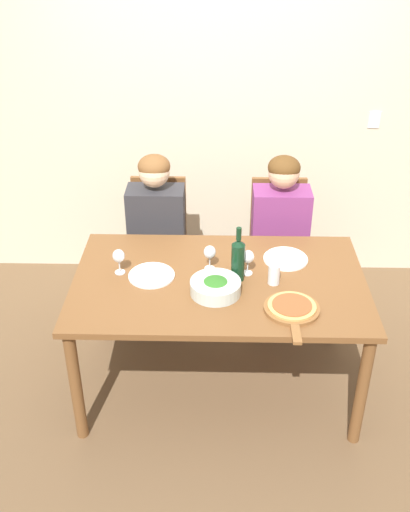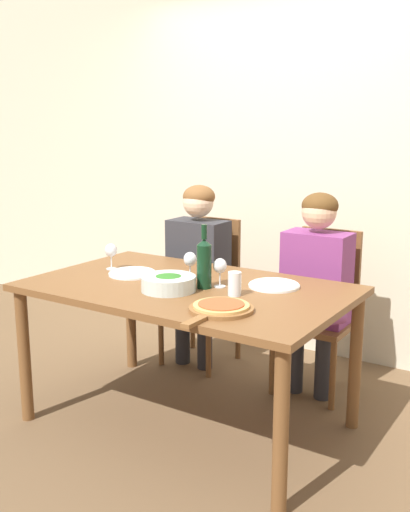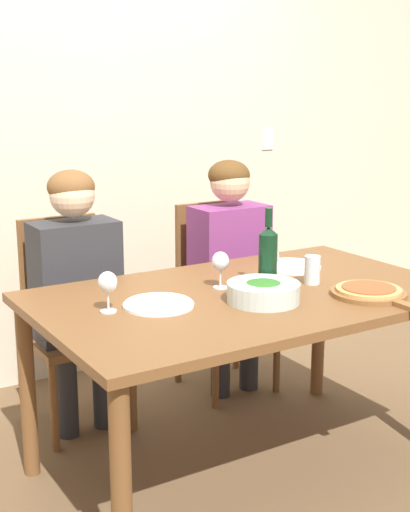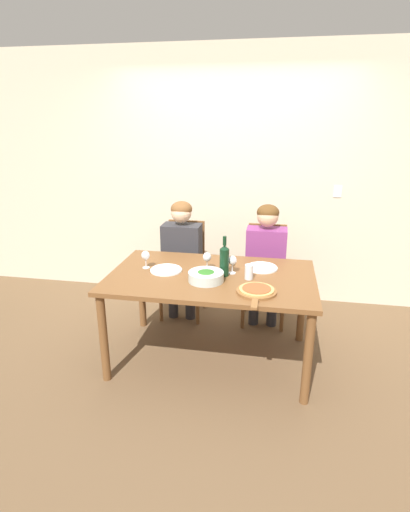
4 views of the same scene
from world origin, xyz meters
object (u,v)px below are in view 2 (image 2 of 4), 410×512
(wine_bottle, at_px, (204,262))
(wine_glass_right, at_px, (220,267))
(chair_left, at_px, (207,287))
(wine_glass_left, at_px, (111,252))
(person_woman, at_px, (197,259))
(broccoli_bowl, at_px, (169,283))
(pizza_on_board, at_px, (220,308))
(water_tumbler, at_px, (235,284))
(person_man, at_px, (315,276))
(dinner_plate_right, at_px, (274,285))
(wine_glass_centre, at_px, (190,260))
(dinner_plate_left, at_px, (132,273))
(chair_right, at_px, (322,307))

(wine_bottle, xyz_separation_m, wine_glass_right, (0.06, 0.06, -0.03))
(chair_left, relative_size, wine_bottle, 2.96)
(wine_glass_left, bearing_deg, person_woman, 77.89)
(broccoli_bowl, height_order, pizza_on_board, broccoli_bowl)
(wine_glass_right, distance_m, water_tumbler, 0.18)
(chair_left, xyz_separation_m, water_tumbler, (0.73, -0.88, 0.32))
(person_man, relative_size, dinner_plate_right, 4.60)
(pizza_on_board, bearing_deg, broccoli_bowl, 158.84)
(wine_bottle, bearing_deg, wine_glass_left, 175.72)
(wine_glass_left, bearing_deg, wine_glass_centre, 5.99)
(dinner_plate_left, relative_size, pizza_on_board, 0.61)
(dinner_plate_right, height_order, wine_glass_right, wine_glass_right)
(person_man, bearing_deg, chair_left, 171.97)
(chair_left, distance_m, water_tumbler, 1.18)
(dinner_plate_left, distance_m, wine_glass_left, 0.21)
(dinner_plate_right, bearing_deg, dinner_plate_left, -165.76)
(chair_right, height_order, wine_glass_left, chair_right)
(chair_left, xyz_separation_m, wine_glass_left, (-0.14, -0.79, 0.37))
(dinner_plate_right, xyz_separation_m, wine_glass_centre, (-0.45, -0.11, 0.10))
(dinner_plate_left, height_order, pizza_on_board, pizza_on_board)
(chair_right, xyz_separation_m, wine_bottle, (-0.31, -0.84, 0.40))
(person_woman, relative_size, wine_bottle, 3.69)
(dinner_plate_right, xyz_separation_m, wine_glass_left, (-0.96, -0.16, 0.10))
(dinner_plate_left, distance_m, water_tumbler, 0.69)
(chair_right, relative_size, person_man, 0.80)
(person_woman, xyz_separation_m, wine_glass_centre, (0.37, -0.62, 0.15))
(broccoli_bowl, bearing_deg, chair_right, 66.34)
(person_man, bearing_deg, wine_bottle, -113.00)
(water_tumbler, bearing_deg, person_man, 82.04)
(chair_right, height_order, broccoli_bowl, chair_right)
(broccoli_bowl, distance_m, wine_glass_left, 0.58)
(person_woman, relative_size, wine_glass_centre, 8.03)
(wine_glass_left, relative_size, wine_glass_right, 1.00)
(person_man, distance_m, wine_glass_right, 0.72)
(broccoli_bowl, xyz_separation_m, wine_glass_left, (-0.55, 0.19, 0.07))
(wine_glass_centre, bearing_deg, dinner_plate_left, -164.86)
(wine_glass_centre, relative_size, water_tumbler, 1.28)
(person_man, relative_size, wine_bottle, 3.69)
(wine_bottle, bearing_deg, water_tumbler, -10.31)
(water_tumbler, bearing_deg, person_woman, 133.81)
(person_woman, bearing_deg, pizza_on_board, -51.65)
(dinner_plate_right, height_order, wine_glass_left, wine_glass_left)
(pizza_on_board, xyz_separation_m, wine_glass_centre, (-0.43, 0.40, 0.09))
(pizza_on_board, bearing_deg, person_woman, 128.35)
(chair_left, bearing_deg, chair_right, 0.00)
(wine_bottle, distance_m, pizza_on_board, 0.42)
(dinner_plate_left, xyz_separation_m, wine_glass_left, (-0.18, 0.04, 0.10))
(person_man, xyz_separation_m, dinner_plate_left, (-0.79, -0.71, 0.06))
(chair_right, bearing_deg, dinner_plate_right, -91.41)
(chair_left, relative_size, wine_glass_right, 6.45)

